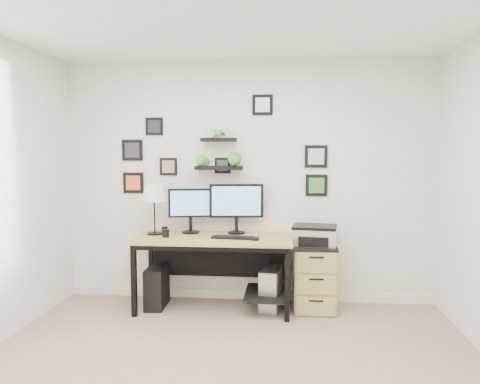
# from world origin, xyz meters

# --- Properties ---
(room) EXTENTS (4.00, 4.00, 4.00)m
(room) POSITION_xyz_m (0.00, 1.98, 0.05)
(room) COLOR tan
(room) RESTS_ON ground
(desk) EXTENTS (1.60, 0.70, 0.75)m
(desk) POSITION_xyz_m (-0.28, 1.67, 0.63)
(desk) COLOR tan
(desk) RESTS_ON ground
(monitor_left) EXTENTS (0.47, 0.22, 0.48)m
(monitor_left) POSITION_xyz_m (-0.60, 1.84, 1.03)
(monitor_left) COLOR black
(monitor_left) RESTS_ON desk
(monitor_right) EXTENTS (0.57, 0.21, 0.53)m
(monitor_right) POSITION_xyz_m (-0.11, 1.86, 1.07)
(monitor_right) COLOR black
(monitor_right) RESTS_ON desk
(keyboard) EXTENTS (0.43, 0.18, 0.02)m
(keyboard) POSITION_xyz_m (-0.12, 1.59, 0.76)
(keyboard) COLOR black
(keyboard) RESTS_ON desk
(mouse) EXTENTS (0.07, 0.10, 0.03)m
(mouse) POSITION_xyz_m (0.12, 1.52, 0.76)
(mouse) COLOR black
(mouse) RESTS_ON desk
(table_lamp) EXTENTS (0.26, 0.26, 0.54)m
(table_lamp) POSITION_xyz_m (-0.96, 1.74, 1.18)
(table_lamp) COLOR black
(table_lamp) RESTS_ON desk
(mug) EXTENTS (0.07, 0.07, 0.08)m
(mug) POSITION_xyz_m (-0.81, 1.59, 0.79)
(mug) COLOR black
(mug) RESTS_ON desk
(pen_cup) EXTENTS (0.06, 0.06, 0.08)m
(pen_cup) POSITION_xyz_m (-0.86, 1.75, 0.79)
(pen_cup) COLOR black
(pen_cup) RESTS_ON desk
(pc_tower_black) EXTENTS (0.20, 0.43, 0.42)m
(pc_tower_black) POSITION_xyz_m (-0.92, 1.64, 0.21)
(pc_tower_black) COLOR black
(pc_tower_black) RESTS_ON ground
(pc_tower_grey) EXTENTS (0.25, 0.45, 0.42)m
(pc_tower_grey) POSITION_xyz_m (0.27, 1.69, 0.21)
(pc_tower_grey) COLOR gray
(pc_tower_grey) RESTS_ON ground
(file_cabinet) EXTENTS (0.43, 0.53, 0.67)m
(file_cabinet) POSITION_xyz_m (0.72, 1.72, 0.34)
(file_cabinet) COLOR tan
(file_cabinet) RESTS_ON ground
(printer) EXTENTS (0.48, 0.41, 0.20)m
(printer) POSITION_xyz_m (0.71, 1.73, 0.77)
(printer) COLOR silver
(printer) RESTS_ON file_cabinet
(wall_decor) EXTENTS (2.25, 0.18, 1.08)m
(wall_decor) POSITION_xyz_m (-0.30, 1.93, 1.62)
(wall_decor) COLOR black
(wall_decor) RESTS_ON ground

